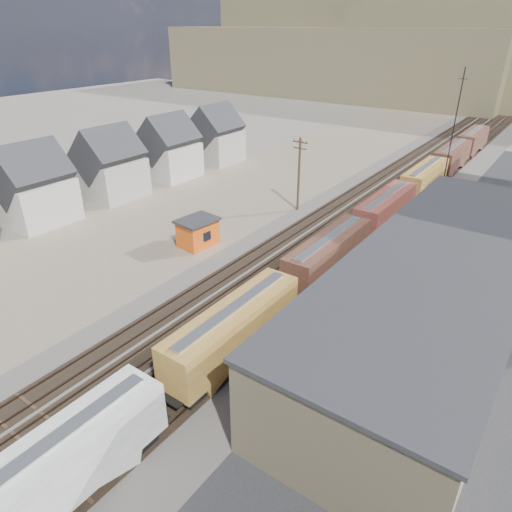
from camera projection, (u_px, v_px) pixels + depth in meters
The scene contains 10 objects.
ground at pixel (70, 437), 28.66m from camera, with size 300.00×300.00×0.00m, color #6B6356.
ballast_bed at pixel (378, 206), 64.89m from camera, with size 18.00×200.00×0.06m, color #4C4742.
dirt_yard at pixel (224, 197), 67.99m from camera, with size 24.00×180.00×0.03m, color #70624D.
rail_tracks at pixel (374, 204), 65.14m from camera, with size 11.40×200.00×0.24m.
freight_train at pixel (360, 229), 50.66m from camera, with size 3.00×119.74×4.46m.
warehouse at pixel (439, 290), 37.37m from camera, with size 12.40×40.40×7.25m.
utility_pole_north at pixel (299, 173), 61.09m from camera, with size 2.20×0.32×10.00m.
radio_mast at pixel (453, 134), 64.90m from camera, with size 1.20×0.16×18.00m.
townhouse_row at pixel (75, 178), 62.39m from camera, with size 8.15×68.16×10.47m.
maintenance_shed at pixel (198, 232), 52.62m from camera, with size 3.94×4.85×3.30m.
Camera 1 is at (21.34, -9.76, 23.18)m, focal length 32.00 mm.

